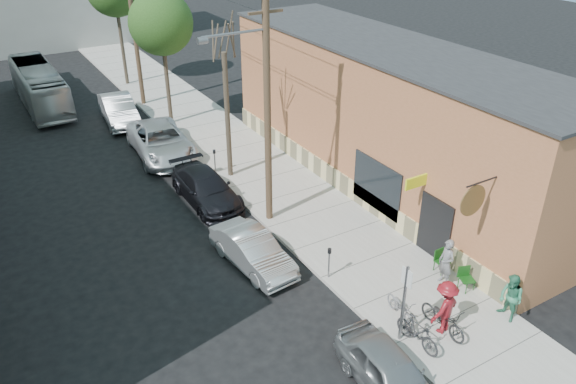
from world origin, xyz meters
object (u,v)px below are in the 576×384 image
parking_meter_near (329,258)px  car_4 (119,110)px  tree_bare (227,117)px  patio_chair_b (442,262)px  patio_chair_a (467,279)px  parked_bike_a (417,332)px  patron_grey (446,262)px  car_2 (206,188)px  tree_leafy_mid (161,23)px  car_3 (161,141)px  cyclist (445,307)px  patron_green (511,298)px  car_1 (253,251)px  sign_post (404,297)px  bus (39,86)px  parked_bike_b (400,307)px  parking_meter_far (215,158)px  utility_pole_near (266,101)px  car_0 (390,374)px

parking_meter_near → car_4: bearing=95.9°
tree_bare → patio_chair_b: bearing=-74.0°
patio_chair_a → parked_bike_a: (-3.40, -1.17, 0.08)m
patron_grey → car_4: size_ratio=0.37×
patio_chair_b → car_2: bearing=117.7°
tree_bare → car_4: tree_bare is taller
tree_leafy_mid → parked_bike_a: 22.38m
tree_leafy_mid → car_3: bearing=-116.7°
patron_grey → car_3: (-4.77, 15.93, -0.25)m
parking_meter_near → cyclist: 4.45m
patron_grey → patron_green: size_ratio=1.07×
car_3 → car_2: bearing=-85.6°
car_1 → car_2: bearing=79.0°
car_1 → car_3: 11.27m
sign_post → bus: 29.24m
parked_bike_a → car_3: bearing=91.7°
patio_chair_a → patio_chair_b: 1.21m
car_1 → patio_chair_b: bearing=-41.5°
parked_bike_b → parking_meter_near: bearing=115.2°
parking_meter_far → tree_bare: (0.55, -0.57, 2.21)m
patio_chair_a → bus: 29.51m
utility_pole_near → car_2: (-1.59, 2.89, -4.71)m
car_2 → bus: 17.74m
car_1 → car_2: 5.45m
patron_green → car_2: bearing=-149.9°
utility_pole_near → car_2: size_ratio=2.08×
utility_pole_near → patio_chair_a: 9.90m
parking_meter_near → patron_green: bearing=-52.3°
parking_meter_near → car_0: parking_meter_near is taller
car_1 → car_3: size_ratio=0.71×
tree_leafy_mid → car_0: (-2.00, -22.59, -5.32)m
sign_post → car_0: 2.35m
parking_meter_far → car_4: bearing=102.0°
parking_meter_near → car_0: size_ratio=0.31×
patio_chair_a → patio_chair_b: bearing=109.9°
patio_chair_b → patron_grey: bearing=-129.6°
tree_bare → patron_grey: bearing=-76.7°
bus → patio_chair_b: bearing=-71.2°
parking_meter_far → bus: (-5.49, 15.04, 0.35)m
tree_leafy_mid → patio_chair_a: bearing=-81.1°
car_2 → sign_post: bearing=-82.7°
cyclist → patron_grey: bearing=-145.9°
cyclist → car_1: size_ratio=0.46×
tree_bare → parked_bike_a: size_ratio=3.55×
car_1 → bus: 22.97m
car_2 → car_4: size_ratio=0.98×
parked_bike_a → parked_bike_b: size_ratio=1.08×
parking_meter_near → tree_leafy_mid: size_ratio=0.16×
car_1 → bus: bus is taller
parking_meter_far → patron_green: size_ratio=0.73×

